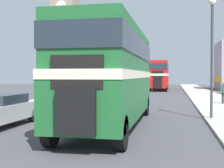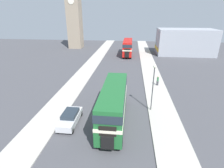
{
  "view_description": "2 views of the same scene",
  "coord_description": "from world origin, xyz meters",
  "views": [
    {
      "loc": [
        3.47,
        -14.43,
        2.21
      ],
      "look_at": [
        0.88,
        -1.31,
        1.84
      ],
      "focal_mm": 50.0,
      "sensor_mm": 36.0,
      "label": 1
    },
    {
      "loc": [
        2.58,
        -18.13,
        11.48
      ],
      "look_at": [
        0.0,
        5.02,
        1.95
      ],
      "focal_mm": 28.0,
      "sensor_mm": 36.0,
      "label": 2
    }
  ],
  "objects": [
    {
      "name": "ground_plane",
      "position": [
        0.0,
        0.0,
        0.0
      ],
      "size": [
        120.0,
        120.0,
        0.0
      ],
      "primitive_type": "plane",
      "color": "#47474C"
    },
    {
      "name": "sidewalk_right",
      "position": [
        6.75,
        0.0,
        0.06
      ],
      "size": [
        3.5,
        120.0,
        0.12
      ],
      "color": "#B7B2A8",
      "rests_on": "ground_plane"
    },
    {
      "name": "sidewalk_left",
      "position": [
        -6.75,
        0.0,
        0.06
      ],
      "size": [
        3.5,
        120.0,
        0.12
      ],
      "color": "#B7B2A8",
      "rests_on": "ground_plane"
    },
    {
      "name": "double_decker_bus",
      "position": [
        0.88,
        -1.33,
        2.47
      ],
      "size": [
        2.52,
        10.23,
        4.14
      ],
      "color": "#1E602D",
      "rests_on": "ground_plane"
    },
    {
      "name": "bus_distant",
      "position": [
        1.46,
        32.57,
        2.52
      ],
      "size": [
        2.49,
        10.89,
        4.24
      ],
      "color": "red",
      "rests_on": "ground_plane"
    },
    {
      "name": "car_parked_near",
      "position": [
        -3.83,
        -2.32,
        0.73
      ],
      "size": [
        1.7,
        4.23,
        1.39
      ],
      "color": "silver",
      "rests_on": "ground_plane"
    },
    {
      "name": "pedestrian_walking",
      "position": [
        7.17,
        9.74,
        1.05
      ],
      "size": [
        0.33,
        0.33,
        1.65
      ],
      "color": "#282833",
      "rests_on": "sidewalk_right"
    },
    {
      "name": "street_lamp",
      "position": [
        5.32,
        1.48,
        3.96
      ],
      "size": [
        0.36,
        0.36,
        5.86
      ],
      "color": "#38383D",
      "rests_on": "sidewalk_right"
    },
    {
      "name": "church_tower",
      "position": [
        -16.74,
        42.12,
        13.37
      ],
      "size": [
        4.52,
        4.52,
        26.19
      ],
      "color": "gray",
      "rests_on": "ground_plane"
    },
    {
      "name": "shop_building_block",
      "position": [
        17.97,
        35.45,
        3.61
      ],
      "size": [
        15.88,
        8.33,
        7.22
      ],
      "color": "#999EA8",
      "rests_on": "ground_plane"
    }
  ]
}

